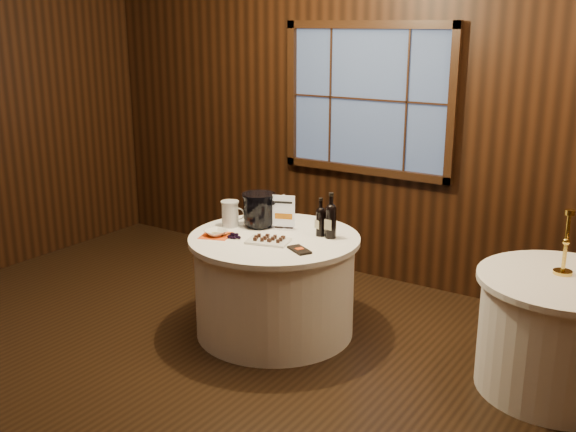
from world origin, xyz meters
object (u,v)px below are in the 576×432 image
Objects in this scene: side_table at (559,334)px; sign_stand at (284,217)px; ice_bucket at (259,209)px; chocolate_box at (299,250)px; port_bottle_right at (331,219)px; grape_bunch at (233,236)px; main_table at (275,284)px; cracker_bowl at (216,233)px; brass_candlestick at (565,251)px; glass_pitcher at (230,214)px; port_bottle_left at (321,219)px; chocolate_plate at (268,240)px.

side_table is 2.10m from sign_stand.
chocolate_box is at bearing -29.12° from ice_bucket.
grape_bunch is (-0.59, -0.41, -0.13)m from port_bottle_right.
main_table is at bearing 44.03° from grape_bunch.
side_table is at bearing 12.60° from cracker_bowl.
side_table is at bearing 4.03° from ice_bucket.
port_bottle_right is 1.76× the size of chocolate_box.
glass_pitcher is at bearing -171.80° from brass_candlestick.
sign_stand is at bearing -156.43° from port_bottle_left.
port_bottle_right reaches higher than port_bottle_left.
ice_bucket reaches higher than chocolate_box.
grape_bunch is at bearing -69.15° from glass_pitcher.
port_bottle_left is 0.40m from chocolate_box.
glass_pitcher is at bearing -144.76° from port_bottle_left.
chocolate_box is at bearing 3.31° from grape_bunch.
chocolate_box is at bearing -7.47° from chocolate_plate.
glass_pitcher is 1.24× the size of cracker_bowl.
port_bottle_left is (-1.72, -0.10, 0.51)m from side_table.
sign_stand is 0.82× the size of port_bottle_right.
main_table is at bearing -23.87° from glass_pitcher.
cracker_bowl is (-0.41, -0.09, 0.01)m from chocolate_plate.
port_bottle_right is at bearing 18.77° from port_bottle_left.
main_table is at bearing 107.00° from chocolate_plate.
glass_pitcher is (-0.39, -0.17, 0.01)m from sign_stand.
port_bottle_right reaches higher than side_table.
ice_bucket reaches higher than chocolate_plate.
chocolate_box reaches higher than main_table.
port_bottle_left is 0.79m from cracker_bowl.
ice_bucket is 0.63× the size of brass_candlestick.
sign_stand is 0.21m from ice_bucket.
side_table is 6.61× the size of cracker_bowl.
chocolate_plate is 0.51m from glass_pitcher.
chocolate_box is at bearing -66.11° from sign_stand.
chocolate_plate is at bearing -73.00° from main_table.
cracker_bowl is at bearing -167.40° from side_table.
brass_candlestick reaches higher than sign_stand.
grape_bunch is at bearing -147.53° from chocolate_box.
grape_bunch is at bearing -136.06° from sign_stand.
glass_pitcher is (-2.43, -0.28, 0.48)m from side_table.
port_bottle_left is at bearing 6.48° from ice_bucket.
chocolate_box is (0.06, -0.38, -0.12)m from port_bottle_left.
side_table is 3.16× the size of port_bottle_right.
chocolate_plate is 1.99m from brass_candlestick.
cracker_bowl reaches higher than chocolate_box.
grape_bunch is at bearing -164.96° from chocolate_plate.
ice_bucket is (-2.24, -0.16, 0.52)m from side_table.
chocolate_box is (0.58, -0.32, -0.13)m from ice_bucket.
cracker_bowl is at bearing -173.22° from grape_bunch.
port_bottle_right is 1.00× the size of chocolate_plate.
ice_bucket is 1.61× the size of cracker_bowl.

